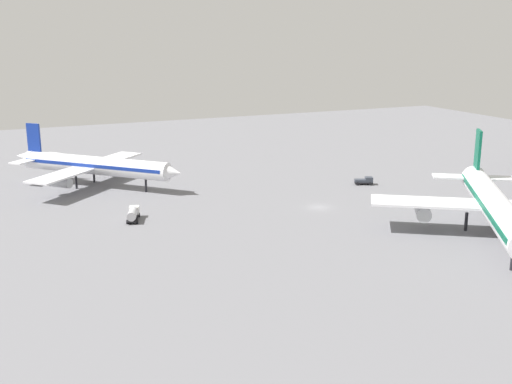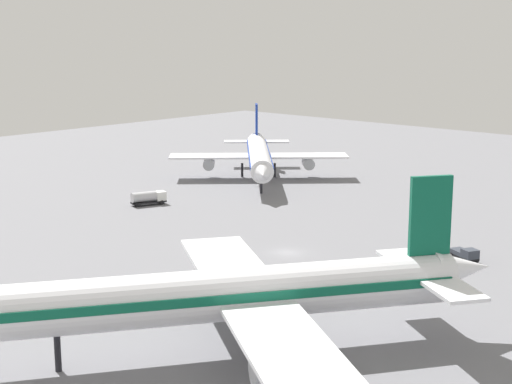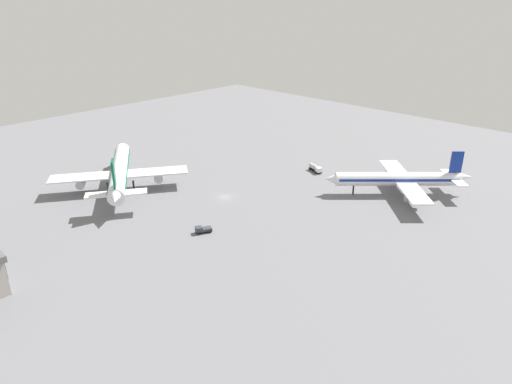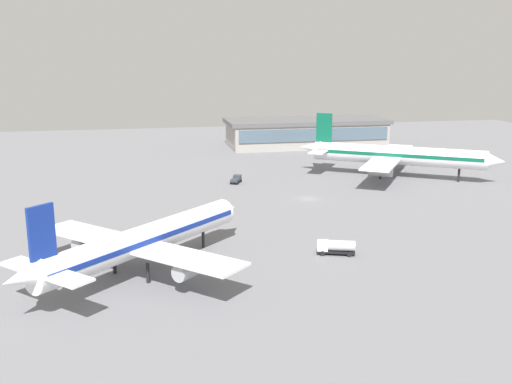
{
  "view_description": "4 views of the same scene",
  "coord_description": "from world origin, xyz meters",
  "px_view_note": "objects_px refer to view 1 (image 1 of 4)",
  "views": [
    {
      "loc": [
        -112.74,
        65.03,
        36.66
      ],
      "look_at": [
        8.42,
        11.03,
        2.58
      ],
      "focal_mm": 43.96,
      "sensor_mm": 36.0,
      "label": 1
    },
    {
      "loc": [
        -81.39,
        -68.61,
        30.82
      ],
      "look_at": [
        12.91,
        17.89,
        4.36
      ],
      "focal_mm": 54.49,
      "sensor_mm": 36.0,
      "label": 2
    },
    {
      "loc": [
        101.0,
        -90.5,
        59.47
      ],
      "look_at": [
        10.19,
        3.73,
        3.63
      ],
      "focal_mm": 32.36,
      "sensor_mm": 36.0,
      "label": 3
    },
    {
      "loc": [
        39.1,
        127.84,
        32.86
      ],
      "look_at": [
        15.97,
        17.02,
        6.29
      ],
      "focal_mm": 41.23,
      "sensor_mm": 36.0,
      "label": 4
    }
  ],
  "objects_px": {
    "airplane_taxiing": "(93,165)",
    "fuel_truck": "(133,214)",
    "pushback_tractor": "(365,181)",
    "airplane_at_gate": "(494,205)"
  },
  "relations": [
    {
      "from": "airplane_taxiing",
      "to": "fuel_truck",
      "type": "relative_size",
      "value": 5.75
    },
    {
      "from": "airplane_taxiing",
      "to": "fuel_truck",
      "type": "xyz_separation_m",
      "value": [
        -31.9,
        -1.98,
        -3.88
      ]
    },
    {
      "from": "pushback_tractor",
      "to": "fuel_truck",
      "type": "distance_m",
      "value": 59.62
    },
    {
      "from": "airplane_at_gate",
      "to": "airplane_taxiing",
      "type": "xyz_separation_m",
      "value": [
        68.96,
        59.71,
        -0.82
      ]
    },
    {
      "from": "pushback_tractor",
      "to": "fuel_truck",
      "type": "relative_size",
      "value": 0.73
    },
    {
      "from": "airplane_at_gate",
      "to": "fuel_truck",
      "type": "height_order",
      "value": "airplane_at_gate"
    },
    {
      "from": "pushback_tractor",
      "to": "fuel_truck",
      "type": "height_order",
      "value": "fuel_truck"
    },
    {
      "from": "airplane_at_gate",
      "to": "fuel_truck",
      "type": "distance_m",
      "value": 68.76
    },
    {
      "from": "airplane_at_gate",
      "to": "pushback_tractor",
      "type": "height_order",
      "value": "airplane_at_gate"
    },
    {
      "from": "fuel_truck",
      "to": "airplane_taxiing",
      "type": "bearing_deg",
      "value": 22.81
    }
  ]
}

